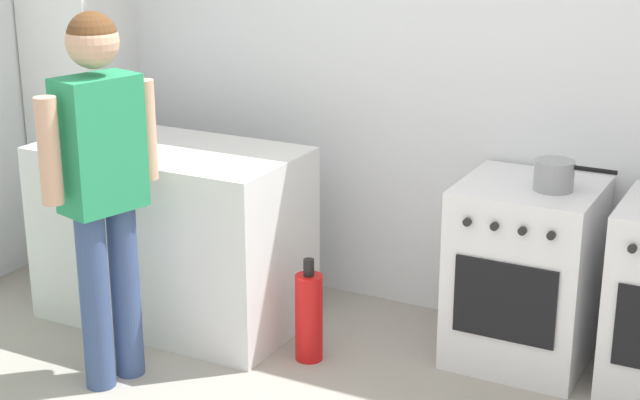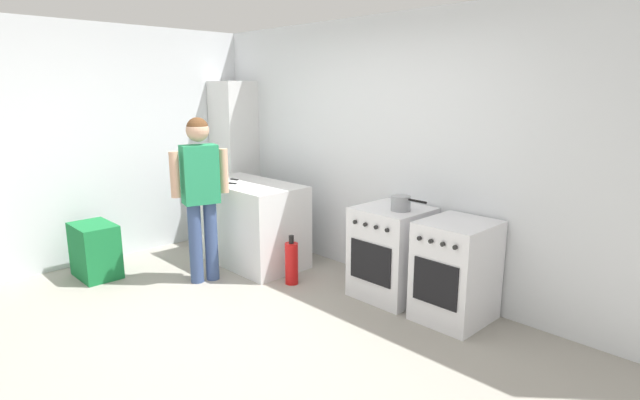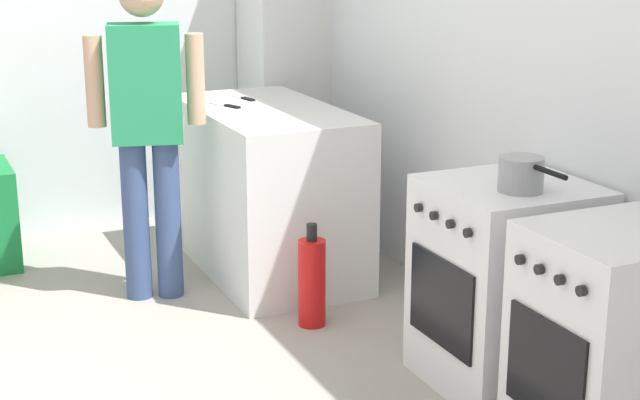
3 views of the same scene
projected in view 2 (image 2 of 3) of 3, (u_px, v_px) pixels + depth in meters
The scene contains 14 objects.
ground_plane at pixel (228, 339), 3.89m from camera, with size 8.00×8.00×0.00m, color gray.
back_wall at pixel (390, 152), 4.92m from camera, with size 6.00×0.10×2.60m, color silver.
side_wall_left at pixel (125, 143), 5.70m from camera, with size 0.10×3.10×2.60m, color silver.
counter_unit at pixel (250, 223), 5.55m from camera, with size 1.30×0.70×0.90m, color silver.
oven_left at pixel (392, 252), 4.62m from camera, with size 0.61×0.62×0.85m.
oven_right at pixel (456, 271), 4.14m from camera, with size 0.54×0.62×0.85m.
pot at pixel (401, 203), 4.41m from camera, with size 0.35×0.17×0.13m.
knife_utility at pixel (230, 179), 5.66m from camera, with size 0.25×0.08×0.01m.
knife_bread at pixel (224, 183), 5.44m from camera, with size 0.34×0.15×0.01m.
person at pixel (200, 186), 4.86m from camera, with size 0.28×0.55×1.64m.
fire_extinguisher at pixel (292, 263), 4.95m from camera, with size 0.13×0.13×0.50m.
recycling_crate_lower at pixel (96, 263), 5.16m from camera, with size 0.52×0.36×0.28m, color #197238.
recycling_crate_upper at pixel (94, 237), 5.10m from camera, with size 0.52×0.36×0.28m, color #197238.
larder_cabinet at pixel (235, 161), 6.42m from camera, with size 0.48×0.44×2.00m, color silver.
Camera 2 is at (3.06, -1.95, 1.91)m, focal length 28.00 mm.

